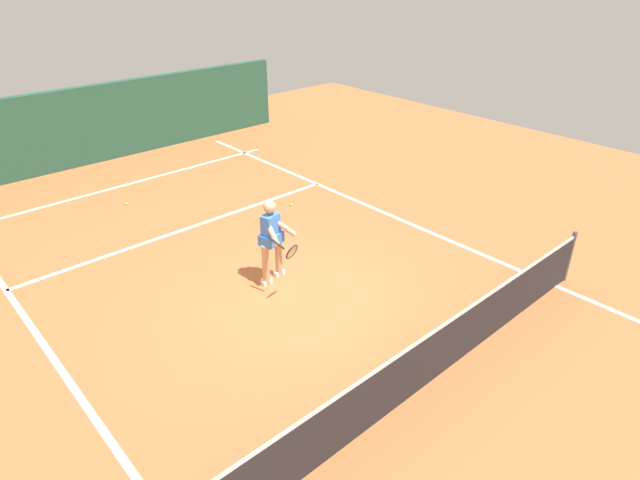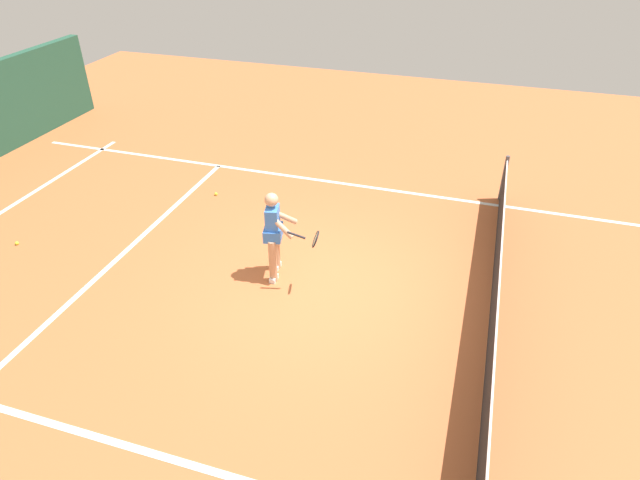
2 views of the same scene
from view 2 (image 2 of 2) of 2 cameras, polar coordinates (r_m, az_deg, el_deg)
name	(u,v)px [view 2 (image 2 of 2)]	position (r m, az deg, el deg)	size (l,w,h in m)	color
ground_plane	(320,285)	(9.14, 0.00, -4.67)	(24.40, 24.40, 0.00)	#C66638
service_line_marking	(129,248)	(10.62, -19.20, -0.78)	(7.32, 0.10, 0.01)	white
sideline_left_marking	(370,187)	(12.14, 5.21, 5.47)	(0.10, 16.77, 0.01)	white
sideline_right_marking	(223,474)	(6.80, -10.08, -22.82)	(0.10, 16.77, 0.01)	white
court_net	(495,294)	(8.61, 17.72, -5.35)	(8.00, 0.08, 0.99)	#4C4C51
tennis_player	(275,232)	(8.92, -4.70, 0.81)	(0.68, 1.05, 1.55)	tan
tennis_ball_mid	(216,194)	(11.97, -10.74, 4.72)	(0.07, 0.07, 0.07)	#D1E533
tennis_ball_far	(17,243)	(11.55, -28.95, -0.29)	(0.07, 0.07, 0.07)	#D1E533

